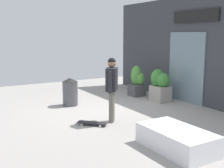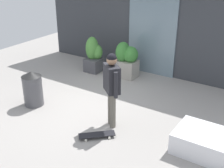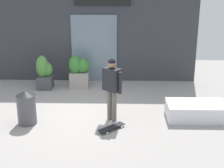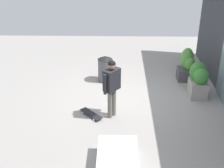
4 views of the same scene
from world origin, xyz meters
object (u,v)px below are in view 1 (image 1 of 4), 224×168
object	(u,v)px
planter_box_right	(160,85)
trash_bin	(70,92)
skateboarder	(112,83)
skateboard	(92,123)
planter_box_left	(137,81)

from	to	relation	value
planter_box_right	trash_bin	world-z (taller)	planter_box_right
skateboarder	trash_bin	bearing A→B (deg)	-43.92
skateboarder	planter_box_right	world-z (taller)	skateboarder
skateboard	trash_bin	world-z (taller)	trash_bin
skateboard	trash_bin	bearing A→B (deg)	-51.88
skateboarder	planter_box_left	size ratio (longest dim) A/B	1.50
planter_box_right	planter_box_left	bearing A→B (deg)	-173.01
planter_box_left	planter_box_right	size ratio (longest dim) A/B	1.02
skateboarder	planter_box_right	xyz separation A→B (m)	(-1.20, 2.66, -0.49)
planter_box_right	skateboard	bearing A→B (deg)	-69.64
skateboarder	planter_box_left	bearing A→B (deg)	-97.66
planter_box_left	trash_bin	distance (m)	2.79
skateboard	trash_bin	size ratio (longest dim) A/B	0.77
planter_box_left	trash_bin	size ratio (longest dim) A/B	1.25
trash_bin	planter_box_left	bearing A→B (deg)	92.64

